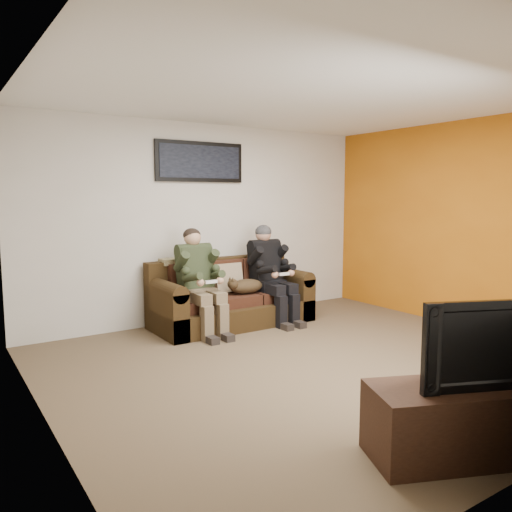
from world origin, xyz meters
TOP-DOWN VIEW (x-y plane):
  - floor at (0.00, 0.00)m, footprint 5.00×5.00m
  - ceiling at (0.00, 0.00)m, footprint 5.00×5.00m
  - wall_back at (0.00, 2.25)m, footprint 5.00×0.00m
  - wall_left at (-2.50, 0.00)m, footprint 0.00×4.50m
  - wall_right at (2.50, 0.00)m, footprint 0.00×4.50m
  - accent_wall_right at (2.49, 0.00)m, footprint 0.00×4.50m
  - sofa at (0.09, 1.82)m, footprint 2.05×0.89m
  - throw_pillow at (0.09, 1.86)m, footprint 0.39×0.19m
  - throw_blanket at (-0.53, 2.08)m, footprint 0.42×0.21m
  - person_left at (-0.44, 1.65)m, footprint 0.51×0.87m
  - person_right at (0.62, 1.65)m, footprint 0.51×0.86m
  - cat at (0.21, 1.63)m, footprint 0.66×0.26m
  - framed_poster at (-0.11, 2.22)m, footprint 1.25×0.05m
  - tv_stand at (-0.26, -1.95)m, footprint 1.55×1.03m
  - television at (-0.26, -1.95)m, footprint 0.95×0.51m

SIDE VIEW (x-z plane):
  - floor at x=0.00m, z-range 0.00..0.00m
  - tv_stand at x=-0.26m, z-range 0.00..0.46m
  - sofa at x=0.09m, z-range -0.10..0.74m
  - cat at x=0.21m, z-range 0.39..0.63m
  - throw_pillow at x=0.09m, z-range 0.40..0.79m
  - person_left at x=-0.44m, z-range 0.07..1.34m
  - person_right at x=0.62m, z-range 0.07..1.35m
  - television at x=-0.26m, z-range 0.46..1.03m
  - throw_blanket at x=-0.53m, z-range 0.80..0.88m
  - wall_back at x=0.00m, z-range -1.20..3.80m
  - wall_left at x=-2.50m, z-range -0.95..3.55m
  - wall_right at x=2.50m, z-range -0.95..3.55m
  - accent_wall_right at x=2.49m, z-range -0.95..3.55m
  - framed_poster at x=-0.11m, z-range 1.84..2.36m
  - ceiling at x=0.00m, z-range 2.60..2.60m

